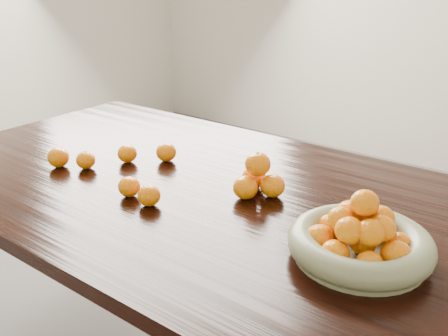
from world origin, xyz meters
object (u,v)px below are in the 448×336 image
Objects in this scene: dining_table at (224,221)px; fruit_bowl at (360,240)px; loose_orange_0 at (86,160)px; orange_pyramid at (257,178)px.

fruit_bowl reaches higher than dining_table.
dining_table is 34.44× the size of loose_orange_0.
orange_pyramid reaches higher than dining_table.
loose_orange_0 is (-0.44, -0.12, 0.12)m from dining_table.
fruit_bowl is at bearing -21.45° from orange_pyramid.
fruit_bowl is 2.18× the size of orange_pyramid.
fruit_bowl is (0.43, -0.09, 0.13)m from dining_table.
orange_pyramid is at bearing 158.55° from fruit_bowl.
loose_orange_0 is at bearing -178.50° from fruit_bowl.
loose_orange_0 is at bearing -165.06° from dining_table.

